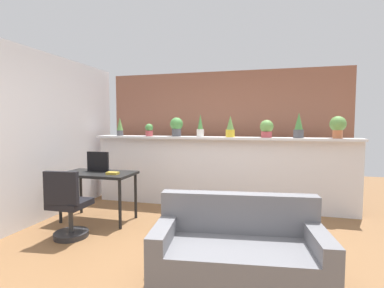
# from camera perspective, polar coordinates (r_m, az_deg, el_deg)

# --- Properties ---
(ground_plane) EXTENTS (12.00, 12.00, 0.00)m
(ground_plane) POSITION_cam_1_polar(r_m,az_deg,el_deg) (3.48, -0.85, -21.49)
(ground_plane) COLOR brown
(divider_wall) EXTENTS (4.60, 0.16, 1.23)m
(divider_wall) POSITION_cam_1_polar(r_m,az_deg,el_deg) (5.17, 5.17, -5.80)
(divider_wall) COLOR silver
(divider_wall) RESTS_ON ground
(plant_shelf) EXTENTS (4.60, 0.34, 0.04)m
(plant_shelf) POSITION_cam_1_polar(r_m,az_deg,el_deg) (5.06, 5.14, 1.20)
(plant_shelf) COLOR silver
(plant_shelf) RESTS_ON divider_wall
(brick_wall_behind) EXTENTS (4.60, 0.10, 2.50)m
(brick_wall_behind) POSITION_cam_1_polar(r_m,az_deg,el_deg) (5.69, 6.23, 1.56)
(brick_wall_behind) COLOR #935B47
(brick_wall_behind) RESTS_ON ground
(side_wall_left) EXTENTS (0.12, 4.40, 2.60)m
(side_wall_left) POSITION_cam_1_polar(r_m,az_deg,el_deg) (4.83, -29.97, 1.15)
(side_wall_left) COLOR silver
(side_wall_left) RESTS_ON ground
(potted_plant_0) EXTENTS (0.12, 0.12, 0.35)m
(potted_plant_0) POSITION_cam_1_polar(r_m,az_deg,el_deg) (5.68, -14.07, 3.34)
(potted_plant_0) COLOR #4C4C51
(potted_plant_0) RESTS_ON plant_shelf
(potted_plant_1) EXTENTS (0.14, 0.14, 0.23)m
(potted_plant_1) POSITION_cam_1_polar(r_m,az_deg,el_deg) (5.39, -8.48, 2.82)
(potted_plant_1) COLOR #B7474C
(potted_plant_1) RESTS_ON plant_shelf
(potted_plant_2) EXTENTS (0.24, 0.24, 0.34)m
(potted_plant_2) POSITION_cam_1_polar(r_m,az_deg,el_deg) (5.27, -3.08, 3.60)
(potted_plant_2) COLOR #4C4C51
(potted_plant_2) RESTS_ON plant_shelf
(potted_plant_3) EXTENTS (0.13, 0.13, 0.40)m
(potted_plant_3) POSITION_cam_1_polar(r_m,az_deg,el_deg) (5.11, 1.65, 3.40)
(potted_plant_3) COLOR silver
(potted_plant_3) RESTS_ON plant_shelf
(potted_plant_4) EXTENTS (0.16, 0.16, 0.37)m
(potted_plant_4) POSITION_cam_1_polar(r_m,az_deg,el_deg) (4.99, 7.58, 3.27)
(potted_plant_4) COLOR gold
(potted_plant_4) RESTS_ON plant_shelf
(potted_plant_5) EXTENTS (0.22, 0.22, 0.29)m
(potted_plant_5) POSITION_cam_1_polar(r_m,az_deg,el_deg) (4.98, 14.55, 3.04)
(potted_plant_5) COLOR #B7474C
(potted_plant_5) RESTS_ON plant_shelf
(potted_plant_6) EXTENTS (0.16, 0.16, 0.41)m
(potted_plant_6) POSITION_cam_1_polar(r_m,az_deg,el_deg) (4.99, 20.36, 3.28)
(potted_plant_6) COLOR #4C4C51
(potted_plant_6) RESTS_ON plant_shelf
(potted_plant_7) EXTENTS (0.25, 0.25, 0.35)m
(potted_plant_7) POSITION_cam_1_polar(r_m,az_deg,el_deg) (5.07, 26.90, 3.27)
(potted_plant_7) COLOR #C66B42
(potted_plant_7) RESTS_ON plant_shelf
(desk) EXTENTS (1.10, 0.60, 0.75)m
(desk) POSITION_cam_1_polar(r_m,az_deg,el_deg) (4.69, -18.05, -6.39)
(desk) COLOR black
(desk) RESTS_ON ground
(tv_monitor) EXTENTS (0.36, 0.04, 0.31)m
(tv_monitor) POSITION_cam_1_polar(r_m,az_deg,el_deg) (4.74, -18.13, -3.33)
(tv_monitor) COLOR black
(tv_monitor) RESTS_ON desk
(office_chair) EXTENTS (0.46, 0.47, 0.91)m
(office_chair) POSITION_cam_1_polar(r_m,az_deg,el_deg) (4.15, -23.34, -11.81)
(office_chair) COLOR #262628
(office_chair) RESTS_ON ground
(side_cube_shelf) EXTENTS (0.40, 0.41, 0.50)m
(side_cube_shelf) POSITION_cam_1_polar(r_m,az_deg,el_deg) (4.21, -1.71, -13.22)
(side_cube_shelf) COLOR #4C4238
(side_cube_shelf) RESTS_ON ground
(book_on_desk) EXTENTS (0.17, 0.11, 0.04)m
(book_on_desk) POSITION_cam_1_polar(r_m,az_deg,el_deg) (4.43, -15.43, -5.59)
(book_on_desk) COLOR gold
(book_on_desk) RESTS_ON desk
(couch) EXTENTS (1.64, 0.95, 0.80)m
(couch) POSITION_cam_1_polar(r_m,az_deg,el_deg) (2.92, 9.15, -20.72)
(couch) COLOR slate
(couch) RESTS_ON ground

